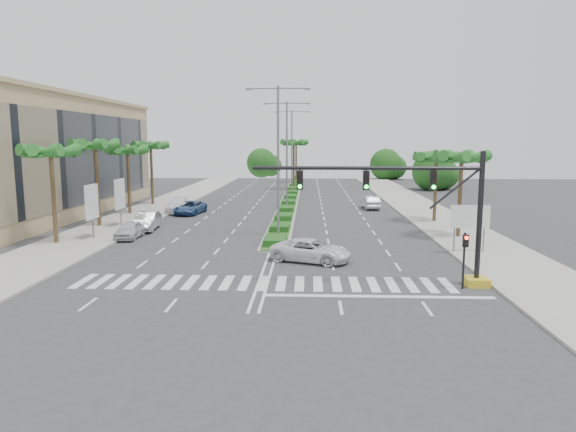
# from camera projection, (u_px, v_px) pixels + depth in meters

# --- Properties ---
(ground) EXTENTS (160.00, 160.00, 0.00)m
(ground) POSITION_uv_depth(u_px,v_px,m) (263.00, 283.00, 28.04)
(ground) COLOR #333335
(ground) RESTS_ON ground
(footpath_right) EXTENTS (6.00, 120.00, 0.15)m
(footpath_right) POSITION_uv_depth(u_px,v_px,m) (447.00, 225.00, 47.18)
(footpath_right) COLOR gray
(footpath_right) RESTS_ON ground
(footpath_left) EXTENTS (6.00, 120.00, 0.15)m
(footpath_left) POSITION_uv_depth(u_px,v_px,m) (122.00, 223.00, 48.43)
(footpath_left) COLOR gray
(footpath_left) RESTS_ON ground
(median) EXTENTS (2.20, 75.00, 0.20)m
(median) POSITION_uv_depth(u_px,v_px,m) (292.00, 195.00, 72.52)
(median) COLOR gray
(median) RESTS_ON ground
(median_grass) EXTENTS (1.80, 75.00, 0.04)m
(median_grass) POSITION_uv_depth(u_px,v_px,m) (292.00, 195.00, 72.50)
(median_grass) COLOR #265E20
(median_grass) RESTS_ON median
(building) EXTENTS (12.00, 36.00, 12.00)m
(building) POSITION_uv_depth(u_px,v_px,m) (39.00, 157.00, 53.95)
(building) COLOR tan
(building) RESTS_ON ground
(signal_gantry) EXTENTS (12.60, 1.20, 7.20)m
(signal_gantry) POSITION_uv_depth(u_px,v_px,m) (437.00, 222.00, 27.16)
(signal_gantry) COLOR gold
(signal_gantry) RESTS_ON ground
(pedestrian_signal) EXTENTS (0.28, 0.36, 3.00)m
(pedestrian_signal) POSITION_uv_depth(u_px,v_px,m) (465.00, 251.00, 26.64)
(pedestrian_signal) COLOR black
(pedestrian_signal) RESTS_ON ground
(direction_sign) EXTENTS (2.70, 0.11, 3.40)m
(direction_sign) POSITION_uv_depth(u_px,v_px,m) (470.00, 219.00, 35.03)
(direction_sign) COLOR slate
(direction_sign) RESTS_ON ground
(billboard_near) EXTENTS (0.18, 2.10, 4.35)m
(billboard_near) POSITION_uv_depth(u_px,v_px,m) (92.00, 202.00, 40.07)
(billboard_near) COLOR slate
(billboard_near) RESTS_ON ground
(billboard_far) EXTENTS (0.18, 2.10, 4.35)m
(billboard_far) POSITION_uv_depth(u_px,v_px,m) (120.00, 194.00, 46.00)
(billboard_far) COLOR slate
(billboard_far) RESTS_ON ground
(palm_left_near) EXTENTS (4.57, 4.68, 7.55)m
(palm_left_near) POSITION_uv_depth(u_px,v_px,m) (51.00, 155.00, 37.64)
(palm_left_near) COLOR brown
(palm_left_near) RESTS_ON ground
(palm_left_mid) EXTENTS (4.57, 4.68, 7.95)m
(palm_left_mid) POSITION_uv_depth(u_px,v_px,m) (95.00, 148.00, 45.49)
(palm_left_mid) COLOR brown
(palm_left_mid) RESTS_ON ground
(palm_left_far) EXTENTS (4.57, 4.68, 7.35)m
(palm_left_far) POSITION_uv_depth(u_px,v_px,m) (127.00, 153.00, 53.48)
(palm_left_far) COLOR brown
(palm_left_far) RESTS_ON ground
(palm_left_end) EXTENTS (4.57, 4.68, 7.75)m
(palm_left_end) POSITION_uv_depth(u_px,v_px,m) (151.00, 148.00, 61.34)
(palm_left_end) COLOR brown
(palm_left_end) RESTS_ON ground
(palm_right_near) EXTENTS (4.57, 4.68, 7.05)m
(palm_right_near) POSITION_uv_depth(u_px,v_px,m) (462.00, 160.00, 40.39)
(palm_right_near) COLOR brown
(palm_right_near) RESTS_ON ground
(palm_right_far) EXTENTS (4.57, 4.68, 6.75)m
(palm_right_far) POSITION_uv_depth(u_px,v_px,m) (437.00, 160.00, 48.34)
(palm_right_far) COLOR brown
(palm_right_far) RESTS_ON ground
(palm_median_a) EXTENTS (4.57, 4.68, 8.05)m
(palm_median_a) POSITION_uv_depth(u_px,v_px,m) (294.00, 145.00, 81.38)
(palm_median_a) COLOR brown
(palm_median_a) RESTS_ON ground
(palm_median_b) EXTENTS (4.57, 4.68, 8.05)m
(palm_median_b) POSITION_uv_depth(u_px,v_px,m) (296.00, 144.00, 96.21)
(palm_median_b) COLOR brown
(palm_median_b) RESTS_ON ground
(streetlight_near) EXTENTS (5.10, 0.25, 12.00)m
(streetlight_near) POSITION_uv_depth(u_px,v_px,m) (278.00, 152.00, 40.90)
(streetlight_near) COLOR slate
(streetlight_near) RESTS_ON ground
(streetlight_mid) EXTENTS (5.10, 0.25, 12.00)m
(streetlight_mid) POSITION_uv_depth(u_px,v_px,m) (287.00, 149.00, 56.72)
(streetlight_mid) COLOR slate
(streetlight_mid) RESTS_ON ground
(streetlight_far) EXTENTS (5.10, 0.25, 12.00)m
(streetlight_far) POSITION_uv_depth(u_px,v_px,m) (292.00, 148.00, 72.54)
(streetlight_far) COLOR slate
(streetlight_far) RESTS_ON ground
(car_parked_a) EXTENTS (1.67, 4.04, 1.37)m
(car_parked_a) POSITION_uv_depth(u_px,v_px,m) (130.00, 230.00, 40.89)
(car_parked_a) COLOR silver
(car_parked_a) RESTS_ON ground
(car_parked_b) EXTENTS (2.05, 4.89, 1.57)m
(car_parked_b) POSITION_uv_depth(u_px,v_px,m) (147.00, 221.00, 44.74)
(car_parked_b) COLOR #B1B2B6
(car_parked_b) RESTS_ON ground
(car_parked_c) EXTENTS (2.96, 5.27, 1.39)m
(car_parked_c) POSITION_uv_depth(u_px,v_px,m) (190.00, 208.00, 54.55)
(car_parked_c) COLOR navy
(car_parked_c) RESTS_ON ground
(car_parked_d) EXTENTS (2.48, 5.34, 1.51)m
(car_parked_d) POSITION_uv_depth(u_px,v_px,m) (178.00, 205.00, 55.89)
(car_parked_d) COLOR white
(car_parked_d) RESTS_ON ground
(car_crossing) EXTENTS (5.70, 4.03, 1.44)m
(car_crossing) POSITION_uv_depth(u_px,v_px,m) (311.00, 250.00, 33.04)
(car_crossing) COLOR white
(car_crossing) RESTS_ON ground
(car_right) EXTENTS (1.84, 4.59, 1.49)m
(car_right) POSITION_uv_depth(u_px,v_px,m) (370.00, 202.00, 58.88)
(car_right) COLOR #BCBBC1
(car_right) RESTS_ON ground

